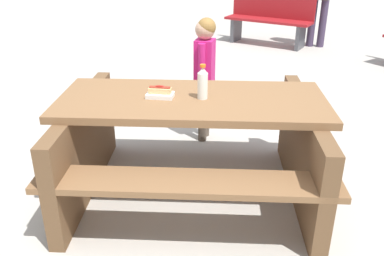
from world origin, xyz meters
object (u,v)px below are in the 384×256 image
at_px(child_in_coat, 205,64).
at_px(soda_bottle, 203,83).
at_px(hotdog_tray, 160,93).
at_px(park_bench_mid, 269,18).
at_px(picnic_table, 192,138).

bearing_deg(child_in_coat, soda_bottle, 89.40).
distance_m(soda_bottle, hotdog_tray, 0.30).
bearing_deg(park_bench_mid, child_in_coat, 73.92).
xyz_separation_m(child_in_coat, park_bench_mid, (-1.11, -3.83, -0.27)).
distance_m(picnic_table, soda_bottle, 0.42).
distance_m(soda_bottle, park_bench_mid, 4.92).
distance_m(picnic_table, hotdog_tray, 0.40).
height_order(soda_bottle, park_bench_mid, soda_bottle).
relative_size(picnic_table, park_bench_mid, 1.21).
height_order(picnic_table, hotdog_tray, hotdog_tray).
bearing_deg(park_bench_mid, picnic_table, 76.02).
bearing_deg(child_in_coat, picnic_table, 85.05).
bearing_deg(hotdog_tray, park_bench_mid, -106.39).
height_order(picnic_table, soda_bottle, soda_bottle).
relative_size(soda_bottle, park_bench_mid, 0.16).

